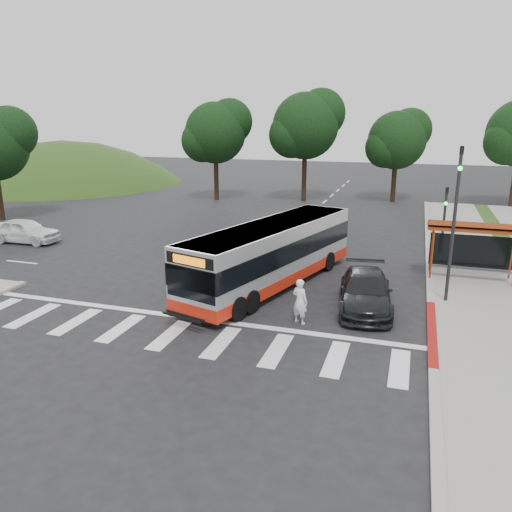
% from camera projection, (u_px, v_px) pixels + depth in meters
% --- Properties ---
extents(ground, '(140.00, 140.00, 0.00)m').
position_uv_depth(ground, '(221.00, 291.00, 22.54)').
color(ground, black).
rests_on(ground, ground).
extents(sidewalk_east, '(4.00, 40.00, 0.12)m').
position_uv_depth(sidewalk_east, '(468.00, 263.00, 26.61)').
color(sidewalk_east, gray).
rests_on(sidewalk_east, ground).
extents(curb_east, '(0.30, 40.00, 0.15)m').
position_uv_depth(curb_east, '(429.00, 260.00, 27.20)').
color(curb_east, '#9E9991').
rests_on(curb_east, ground).
extents(curb_east_red, '(0.32, 6.00, 0.15)m').
position_uv_depth(curb_east_red, '(432.00, 332.00, 18.03)').
color(curb_east_red, maroon).
rests_on(curb_east_red, ground).
extents(hillside_nw, '(44.00, 44.00, 10.00)m').
position_uv_depth(hillside_nw, '(65.00, 183.00, 59.50)').
color(hillside_nw, '#244315').
rests_on(hillside_nw, ground).
extents(crosswalk_ladder, '(18.00, 2.60, 0.01)m').
position_uv_depth(crosswalk_ladder, '(170.00, 335.00, 17.96)').
color(crosswalk_ladder, silver).
rests_on(crosswalk_ladder, ground).
extents(bus_shelter, '(4.20, 1.60, 2.86)m').
position_uv_depth(bus_shelter, '(474.00, 233.00, 23.40)').
color(bus_shelter, '#903A18').
rests_on(bus_shelter, sidewalk_east).
extents(traffic_signal_ne_tall, '(0.18, 0.37, 6.50)m').
position_uv_depth(traffic_signal_ne_tall, '(455.00, 212.00, 20.04)').
color(traffic_signal_ne_tall, black).
rests_on(traffic_signal_ne_tall, ground).
extents(traffic_signal_ne_short, '(0.18, 0.37, 4.00)m').
position_uv_depth(traffic_signal_ne_short, '(444.00, 215.00, 26.83)').
color(traffic_signal_ne_short, black).
rests_on(traffic_signal_ne_short, ground).
extents(tree_north_a, '(6.60, 6.15, 10.17)m').
position_uv_depth(tree_north_a, '(307.00, 125.00, 45.16)').
color(tree_north_a, black).
rests_on(tree_north_a, ground).
extents(tree_north_b, '(5.72, 5.33, 8.43)m').
position_uv_depth(tree_north_b, '(398.00, 139.00, 44.96)').
color(tree_north_b, black).
rests_on(tree_north_b, ground).
extents(tree_north_c, '(6.16, 5.74, 9.30)m').
position_uv_depth(tree_north_c, '(216.00, 132.00, 45.85)').
color(tree_north_c, black).
rests_on(tree_north_c, ground).
extents(transit_bus, '(5.46, 11.50, 2.91)m').
position_uv_depth(transit_bus, '(272.00, 255.00, 22.89)').
color(transit_bus, '#ACAEB0').
rests_on(transit_bus, ground).
extents(pedestrian, '(0.76, 0.64, 1.76)m').
position_uv_depth(pedestrian, '(300.00, 301.00, 18.77)').
color(pedestrian, white).
rests_on(pedestrian, ground).
extents(dark_sedan, '(2.66, 5.26, 1.46)m').
position_uv_depth(dark_sedan, '(365.00, 291.00, 20.32)').
color(dark_sedan, black).
rests_on(dark_sedan, ground).
extents(west_car_white, '(4.48, 1.92, 1.51)m').
position_uv_depth(west_car_white, '(25.00, 231.00, 31.07)').
color(west_car_white, white).
rests_on(west_car_white, ground).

